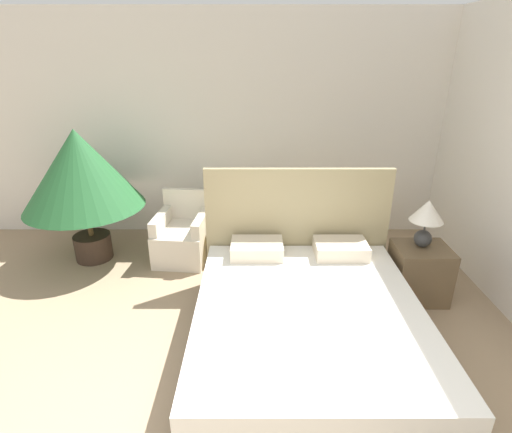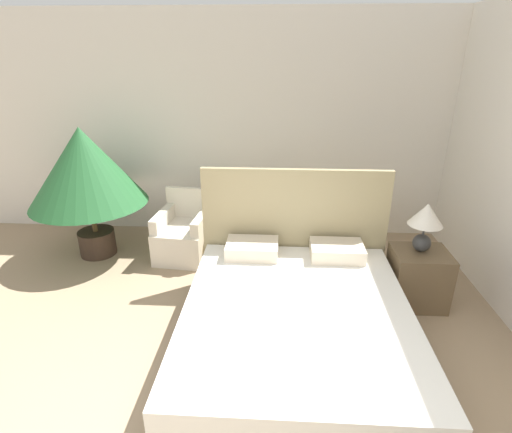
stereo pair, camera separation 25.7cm
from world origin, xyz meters
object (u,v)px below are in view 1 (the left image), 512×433
object	(u,v)px
armchair_near_window_right	(263,238)
nightstand	(418,272)
bed	(305,320)
armchair_near_window_left	(182,238)
side_table	(222,244)
potted_palm	(79,172)
table_lamp	(425,216)

from	to	relation	value
armchair_near_window_right	nightstand	size ratio (longest dim) A/B	1.38
bed	armchair_near_window_left	distance (m)	2.12
bed	side_table	size ratio (longest dim) A/B	5.25
armchair_near_window_right	side_table	size ratio (longest dim) A/B	1.87
bed	nightstand	size ratio (longest dim) A/B	3.88
bed	potted_palm	world-z (taller)	potted_palm
armchair_near_window_right	nightstand	bearing A→B (deg)	-21.12
armchair_near_window_right	table_lamp	size ratio (longest dim) A/B	1.61
potted_palm	nightstand	distance (m)	3.88
armchair_near_window_left	potted_palm	xyz separation A→B (m)	(-1.11, -0.02, 0.85)
table_lamp	armchair_near_window_right	bearing A→B (deg)	151.57
armchair_near_window_right	nightstand	xyz separation A→B (m)	(1.57, -0.87, 0.03)
bed	potted_palm	xyz separation A→B (m)	(-2.44, 1.62, 0.83)
bed	nightstand	bearing A→B (deg)	31.62
side_table	armchair_near_window_right	bearing A→B (deg)	6.34
side_table	table_lamp	bearing A→B (deg)	-20.89
potted_palm	bed	bearing A→B (deg)	-33.52
armchair_near_window_right	table_lamp	xyz separation A→B (m)	(1.56, -0.85, 0.65)
side_table	armchair_near_window_left	bearing A→B (deg)	173.59
bed	potted_palm	distance (m)	3.05
nightstand	side_table	bearing A→B (deg)	158.52
armchair_near_window_left	potted_palm	size ratio (longest dim) A/B	0.50
armchair_near_window_right	nightstand	world-z (taller)	armchair_near_window_right
nightstand	side_table	xyz separation A→B (m)	(-2.08, 0.82, -0.08)
nightstand	table_lamp	xyz separation A→B (m)	(-0.01, 0.03, 0.62)
bed	table_lamp	size ratio (longest dim) A/B	4.53
armchair_near_window_left	side_table	distance (m)	0.51
nightstand	table_lamp	bearing A→B (deg)	111.19
armchair_near_window_right	potted_palm	xyz separation A→B (m)	(-2.12, -0.02, 0.85)
bed	side_table	world-z (taller)	bed
armchair_near_window_left	nightstand	bearing A→B (deg)	-13.11
bed	potted_palm	bearing A→B (deg)	146.48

